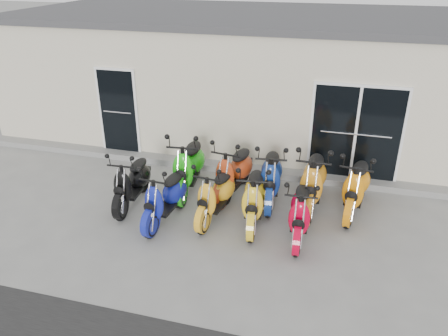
{
  "coord_description": "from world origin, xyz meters",
  "views": [
    {
      "loc": [
        2.16,
        -7.32,
        4.72
      ],
      "look_at": [
        0.0,
        0.6,
        0.75
      ],
      "focal_mm": 35.0,
      "sensor_mm": 36.0,
      "label": 1
    }
  ],
  "objects": [
    {
      "name": "ground",
      "position": [
        0.0,
        0.0,
        0.0
      ],
      "size": [
        80.0,
        80.0,
        0.0
      ],
      "primitive_type": "plane",
      "color": "gray",
      "rests_on": "ground"
    },
    {
      "name": "building",
      "position": [
        0.0,
        5.2,
        1.6
      ],
      "size": [
        14.0,
        6.0,
        3.2
      ],
      "primitive_type": "cube",
      "color": "beige",
      "rests_on": "ground"
    },
    {
      "name": "roof_cap",
      "position": [
        0.0,
        5.2,
        3.28
      ],
      "size": [
        14.2,
        6.2,
        0.16
      ],
      "primitive_type": "cube",
      "color": "#3F3F42",
      "rests_on": "building"
    },
    {
      "name": "front_step",
      "position": [
        0.0,
        2.02,
        0.07
      ],
      "size": [
        14.0,
        0.4,
        0.15
      ],
      "primitive_type": "cube",
      "color": "gray",
      "rests_on": "ground"
    },
    {
      "name": "door_left",
      "position": [
        -3.2,
        2.17,
        1.26
      ],
      "size": [
        1.07,
        0.08,
        2.22
      ],
      "primitive_type": "cube",
      "color": "black",
      "rests_on": "front_step"
    },
    {
      "name": "door_right",
      "position": [
        2.6,
        2.17,
        1.26
      ],
      "size": [
        2.02,
        0.08,
        2.22
      ],
      "primitive_type": "cube",
      "color": "black",
      "rests_on": "front_step"
    },
    {
      "name": "scooter_front_black",
      "position": [
        -1.79,
        -0.1,
        0.67
      ],
      "size": [
        0.76,
        1.84,
        1.34
      ],
      "primitive_type": null,
      "rotation": [
        0.0,
        0.0,
        0.06
      ],
      "color": "black",
      "rests_on": "ground"
    },
    {
      "name": "scooter_front_blue",
      "position": [
        -0.88,
        -0.51,
        0.66
      ],
      "size": [
        0.81,
        1.85,
        1.33
      ],
      "primitive_type": null,
      "rotation": [
        0.0,
        0.0,
        -0.09
      ],
      "color": "#141E9C",
      "rests_on": "ground"
    },
    {
      "name": "scooter_front_orange_a",
      "position": [
        0.04,
        -0.14,
        0.66
      ],
      "size": [
        0.86,
        1.85,
        1.32
      ],
      "primitive_type": null,
      "rotation": [
        0.0,
        0.0,
        -0.12
      ],
      "color": "#F4AC21",
      "rests_on": "ground"
    },
    {
      "name": "scooter_front_orange_b",
      "position": [
        0.8,
        -0.12,
        0.7
      ],
      "size": [
        0.91,
        1.96,
        1.39
      ],
      "primitive_type": null,
      "rotation": [
        0.0,
        0.0,
        0.12
      ],
      "color": "yellow",
      "rests_on": "ground"
    },
    {
      "name": "scooter_front_red",
      "position": [
        1.72,
        -0.35,
        0.66
      ],
      "size": [
        0.71,
        1.8,
        1.32
      ],
      "primitive_type": null,
      "rotation": [
        0.0,
        0.0,
        0.03
      ],
      "color": "red",
      "rests_on": "ground"
    },
    {
      "name": "scooter_back_green",
      "position": [
        -0.84,
        0.76,
        0.77
      ],
      "size": [
        0.97,
        2.15,
        1.54
      ],
      "primitive_type": null,
      "rotation": [
        0.0,
        0.0,
        0.1
      ],
      "color": "#1CBC13",
      "rests_on": "ground"
    },
    {
      "name": "scooter_back_red",
      "position": [
        0.15,
        0.83,
        0.72
      ],
      "size": [
        0.99,
        2.03,
        1.44
      ],
      "primitive_type": null,
      "rotation": [
        0.0,
        0.0,
        -0.15
      ],
      "color": "#B23915",
      "rests_on": "ground"
    },
    {
      "name": "scooter_back_blue",
      "position": [
        0.96,
        0.83,
        0.72
      ],
      "size": [
        0.93,
        2.02,
        1.44
      ],
      "primitive_type": null,
      "rotation": [
        0.0,
        0.0,
        0.12
      ],
      "color": "navy",
      "rests_on": "ground"
    },
    {
      "name": "scooter_back_yellow",
      "position": [
        1.84,
        0.76,
        0.77
      ],
      "size": [
        0.78,
        2.09,
        1.54
      ],
      "primitive_type": null,
      "rotation": [
        0.0,
        0.0,
        -0.01
      ],
      "color": "orange",
      "rests_on": "ground"
    },
    {
      "name": "scooter_back_extra",
      "position": [
        2.69,
        0.83,
        0.72
      ],
      "size": [
        0.99,
        2.03,
        1.44
      ],
      "primitive_type": null,
      "rotation": [
        0.0,
        0.0,
        -0.15
      ],
      "color": "orange",
      "rests_on": "ground"
    }
  ]
}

